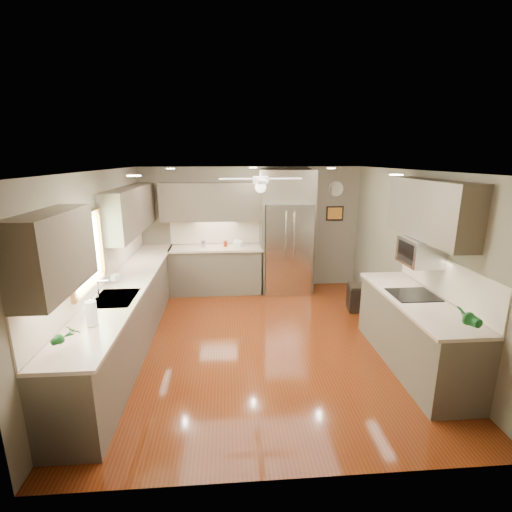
{
  "coord_description": "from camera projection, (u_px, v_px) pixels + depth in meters",
  "views": [
    {
      "loc": [
        -0.47,
        -5.05,
        2.67
      ],
      "look_at": [
        -0.04,
        0.6,
        1.16
      ],
      "focal_mm": 26.0,
      "sensor_mm": 36.0,
      "label": 1
    }
  ],
  "objects": [
    {
      "name": "floor",
      "position": [
        262.0,
        341.0,
        5.59
      ],
      "size": [
        5.0,
        5.0,
        0.0
      ],
      "primitive_type": "plane",
      "color": "#521C0A",
      "rests_on": "ground"
    },
    {
      "name": "ceiling",
      "position": [
        262.0,
        171.0,
        4.94
      ],
      "size": [
        5.0,
        5.0,
        0.0
      ],
      "primitive_type": "plane",
      "rotation": [
        3.14,
        0.0,
        0.0
      ],
      "color": "white",
      "rests_on": "ground"
    },
    {
      "name": "wall_back",
      "position": [
        251.0,
        228.0,
        7.67
      ],
      "size": [
        4.5,
        0.0,
        4.5
      ],
      "primitive_type": "plane",
      "rotation": [
        1.57,
        0.0,
        0.0
      ],
      "color": "#6A6251",
      "rests_on": "ground"
    },
    {
      "name": "wall_front",
      "position": [
        292.0,
        348.0,
        2.86
      ],
      "size": [
        4.5,
        0.0,
        4.5
      ],
      "primitive_type": "plane",
      "rotation": [
        -1.57,
        0.0,
        0.0
      ],
      "color": "#6A6251",
      "rests_on": "ground"
    },
    {
      "name": "wall_left",
      "position": [
        100.0,
        264.0,
        5.1
      ],
      "size": [
        0.0,
        5.0,
        5.0
      ],
      "primitive_type": "plane",
      "rotation": [
        1.57,
        0.0,
        1.57
      ],
      "color": "#6A6251",
      "rests_on": "ground"
    },
    {
      "name": "wall_right",
      "position": [
        415.0,
        258.0,
        5.43
      ],
      "size": [
        0.0,
        5.0,
        5.0
      ],
      "primitive_type": "plane",
      "rotation": [
        1.57,
        0.0,
        -1.57
      ],
      "color": "#6A6251",
      "rests_on": "ground"
    },
    {
      "name": "canister_b",
      "position": [
        203.0,
        244.0,
        7.37
      ],
      "size": [
        0.1,
        0.1,
        0.13
      ],
      "primitive_type": "cylinder",
      "rotation": [
        0.0,
        0.0,
        -0.2
      ],
      "color": "silver",
      "rests_on": "back_run"
    },
    {
      "name": "canister_d",
      "position": [
        225.0,
        244.0,
        7.43
      ],
      "size": [
        0.08,
        0.08,
        0.11
      ],
      "primitive_type": "cylinder",
      "rotation": [
        0.0,
        0.0,
        0.09
      ],
      "color": "maroon",
      "rests_on": "back_run"
    },
    {
      "name": "soap_bottle",
      "position": [
        116.0,
        277.0,
        5.27
      ],
      "size": [
        0.1,
        0.1,
        0.18
      ],
      "primitive_type": "imported",
      "rotation": [
        0.0,
        0.0,
        -0.39
      ],
      "color": "white",
      "rests_on": "left_run"
    },
    {
      "name": "potted_plant_left",
      "position": [
        68.0,
        335.0,
        3.39
      ],
      "size": [
        0.19,
        0.17,
        0.31
      ],
      "primitive_type": "imported",
      "rotation": [
        0.0,
        0.0,
        -0.41
      ],
      "color": "#1C6226",
      "rests_on": "left_run"
    },
    {
      "name": "potted_plant_right",
      "position": [
        466.0,
        317.0,
        3.76
      ],
      "size": [
        0.2,
        0.18,
        0.32
      ],
      "primitive_type": "imported",
      "rotation": [
        0.0,
        0.0,
        0.22
      ],
      "color": "#1C6226",
      "rests_on": "right_run"
    },
    {
      "name": "bowl",
      "position": [
        238.0,
        245.0,
        7.43
      ],
      "size": [
        0.28,
        0.28,
        0.06
      ],
      "primitive_type": "imported",
      "rotation": [
        0.0,
        0.0,
        -0.31
      ],
      "color": "beige",
      "rests_on": "back_run"
    },
    {
      "name": "left_run",
      "position": [
        129.0,
        311.0,
        5.46
      ],
      "size": [
        0.65,
        4.7,
        1.45
      ],
      "color": "#50473A",
      "rests_on": "ground"
    },
    {
      "name": "back_run",
      "position": [
        216.0,
        269.0,
        7.53
      ],
      "size": [
        1.85,
        0.65,
        1.45
      ],
      "color": "#50473A",
      "rests_on": "ground"
    },
    {
      "name": "uppers",
      "position": [
        210.0,
        211.0,
        5.73
      ],
      "size": [
        4.5,
        4.7,
        0.95
      ],
      "color": "#50473A",
      "rests_on": "wall_left"
    },
    {
      "name": "window",
      "position": [
        86.0,
        252.0,
        4.54
      ],
      "size": [
        0.05,
        1.12,
        0.92
      ],
      "color": "#BFF2B2",
      "rests_on": "wall_left"
    },
    {
      "name": "sink",
      "position": [
        115.0,
        300.0,
        4.73
      ],
      "size": [
        0.5,
        0.7,
        0.32
      ],
      "color": "silver",
      "rests_on": "left_run"
    },
    {
      "name": "refrigerator",
      "position": [
        287.0,
        234.0,
        7.41
      ],
      "size": [
        1.06,
        0.75,
        2.45
      ],
      "color": "silver",
      "rests_on": "ground"
    },
    {
      "name": "right_run",
      "position": [
        414.0,
        331.0,
        4.83
      ],
      "size": [
        0.7,
        2.2,
        1.45
      ],
      "color": "#50473A",
      "rests_on": "ground"
    },
    {
      "name": "microwave",
      "position": [
        421.0,
        252.0,
        4.83
      ],
      "size": [
        0.43,
        0.55,
        0.34
      ],
      "color": "silver",
      "rests_on": "wall_right"
    },
    {
      "name": "ceiling_fan",
      "position": [
        260.0,
        182.0,
        5.28
      ],
      "size": [
        1.18,
        1.18,
        0.32
      ],
      "color": "white",
      "rests_on": "ceiling"
    },
    {
      "name": "recessed_lights",
      "position": [
        257.0,
        170.0,
        5.33
      ],
      "size": [
        2.84,
        3.14,
        0.01
      ],
      "color": "white",
      "rests_on": "ceiling"
    },
    {
      "name": "wall_clock",
      "position": [
        336.0,
        189.0,
        7.58
      ],
      "size": [
        0.3,
        0.03,
        0.3
      ],
      "color": "white",
      "rests_on": "wall_back"
    },
    {
      "name": "framed_print",
      "position": [
        335.0,
        213.0,
        7.71
      ],
      "size": [
        0.36,
        0.03,
        0.3
      ],
      "color": "black",
      "rests_on": "wall_back"
    },
    {
      "name": "stool",
      "position": [
        359.0,
        297.0,
        6.65
      ],
      "size": [
        0.43,
        0.43,
        0.46
      ],
      "color": "black",
      "rests_on": "ground"
    },
    {
      "name": "paper_towel",
      "position": [
        92.0,
        313.0,
        3.9
      ],
      "size": [
        0.11,
        0.11,
        0.29
      ],
      "color": "white",
      "rests_on": "left_run"
    }
  ]
}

